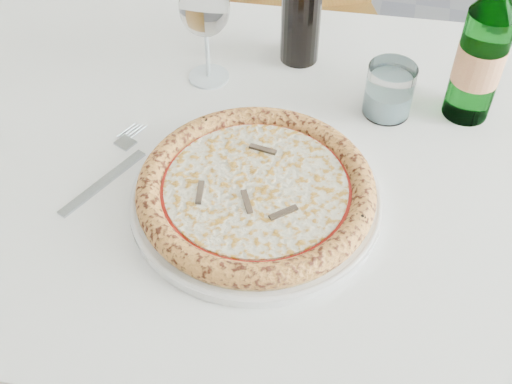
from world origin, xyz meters
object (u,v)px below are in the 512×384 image
at_px(chair_far, 301,6).
at_px(beer_bottle, 482,54).
at_px(dining_table, 271,196).
at_px(plate, 256,198).
at_px(wine_glass, 205,10).
at_px(pizza, 256,189).
at_px(tumbler, 389,93).

height_order(chair_far, beer_bottle, beer_bottle).
distance_m(dining_table, chair_far, 0.80).
height_order(plate, wine_glass, wine_glass).
bearing_deg(beer_bottle, plate, -136.28).
relative_size(pizza, beer_bottle, 1.17).
distance_m(pizza, wine_glass, 0.31).
relative_size(plate, pizza, 1.07).
relative_size(wine_glass, tumbler, 2.12).
height_order(tumbler, beer_bottle, beer_bottle).
height_order(dining_table, tumbler, tumbler).
distance_m(dining_table, tumbler, 0.24).
height_order(dining_table, plate, plate).
xyz_separation_m(pizza, beer_bottle, (0.28, 0.26, 0.08)).
bearing_deg(plate, beer_bottle, 43.72).
xyz_separation_m(wine_glass, beer_bottle, (0.42, 0.01, -0.02)).
distance_m(plate, beer_bottle, 0.39).
xyz_separation_m(chair_far, tumbler, (0.25, -0.65, 0.26)).
relative_size(tumbler, beer_bottle, 0.30).
bearing_deg(tumbler, chair_far, 110.84).
height_order(plate, beer_bottle, beer_bottle).
relative_size(plate, wine_glass, 1.95).
bearing_deg(beer_bottle, dining_table, -149.33).
distance_m(chair_far, plate, 0.92).
distance_m(chair_far, tumbler, 0.74).
bearing_deg(chair_far, pizza, -84.02).
distance_m(plate, wine_glass, 0.32).
xyz_separation_m(plate, tumbler, (0.15, 0.24, 0.03)).
xyz_separation_m(chair_far, plate, (0.09, -0.88, 0.23)).
relative_size(plate, beer_bottle, 1.25).
bearing_deg(chair_far, beer_bottle, -59.36).
distance_m(plate, tumbler, 0.28).
bearing_deg(pizza, dining_table, 89.99).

